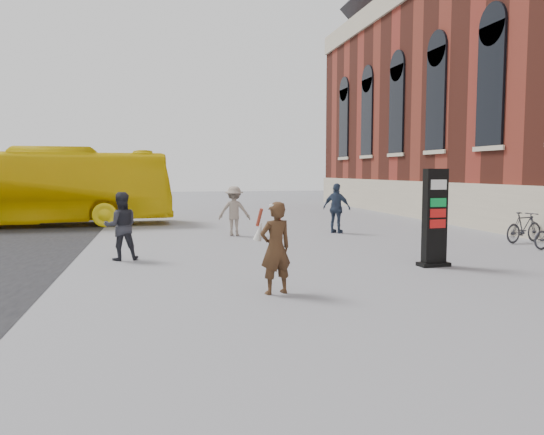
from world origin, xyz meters
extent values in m
plane|color=#9E9EA3|center=(0.00, 0.00, 0.00)|extent=(100.00, 100.00, 0.00)
cube|color=beige|center=(9.44, 6.00, 0.90)|extent=(0.18, 44.00, 1.80)
cube|color=black|center=(3.62, 1.48, 1.17)|extent=(0.58, 0.28, 2.34)
cube|color=black|center=(3.62, 1.48, 0.05)|extent=(0.78, 0.43, 0.09)
cube|color=white|center=(3.62, 1.48, 1.97)|extent=(0.44, 0.29, 0.23)
cube|color=#086F2D|center=(3.62, 1.48, 1.55)|extent=(0.44, 0.29, 0.21)
cube|color=maroon|center=(3.62, 1.48, 1.29)|extent=(0.44, 0.29, 0.21)
cube|color=maroon|center=(3.62, 1.48, 1.04)|extent=(0.44, 0.29, 0.21)
imported|color=#3E2916|center=(-0.75, -0.53, 0.86)|extent=(0.72, 0.57, 1.73)
cylinder|color=white|center=(-0.75, -0.53, 1.65)|extent=(0.24, 0.24, 0.06)
cone|color=white|center=(-0.61, -0.23, 1.17)|extent=(0.25, 0.29, 0.42)
cylinder|color=maroon|center=(-0.61, -0.23, 1.43)|extent=(0.13, 0.17, 0.36)
cone|color=white|center=(-1.01, -0.34, 1.17)|extent=(0.28, 0.25, 0.42)
cylinder|color=maroon|center=(-1.01, -0.34, 1.43)|extent=(0.16, 0.13, 0.36)
imported|color=yellow|center=(-8.16, 13.61, 1.64)|extent=(11.91, 3.38, 3.28)
imported|color=#2A2B33|center=(-3.80, 4.01, 0.88)|extent=(0.93, 0.77, 1.76)
imported|color=gray|center=(-0.21, 8.57, 0.88)|extent=(1.27, 0.94, 1.76)
imported|color=#2E3C55|center=(3.61, 8.53, 0.92)|extent=(1.09, 1.08, 1.84)
imported|color=#2A2A32|center=(8.60, 4.73, 0.50)|extent=(1.72, 0.91, 1.00)
camera|label=1|loc=(-2.88, -10.04, 2.28)|focal=35.00mm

